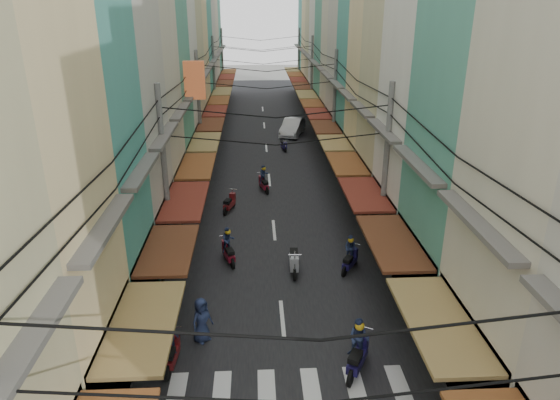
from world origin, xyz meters
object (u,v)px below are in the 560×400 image
object	(u,v)px
bicycle	(403,256)
market_umbrella	(474,265)
white_car	(292,135)
traffic_sign	(454,309)

from	to	relation	value
bicycle	market_umbrella	distance (m)	5.30
white_car	bicycle	world-z (taller)	white_car
bicycle	white_car	bearing A→B (deg)	8.93
white_car	traffic_sign	world-z (taller)	traffic_sign
white_car	traffic_sign	distance (m)	31.52
bicycle	market_umbrella	xyz separation A→B (m)	(1.17, -4.71, 2.14)
traffic_sign	market_umbrella	bearing A→B (deg)	57.70
bicycle	traffic_sign	bearing A→B (deg)	174.39
market_umbrella	white_car	bearing A→B (deg)	99.50
white_car	bicycle	bearing A→B (deg)	-65.43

